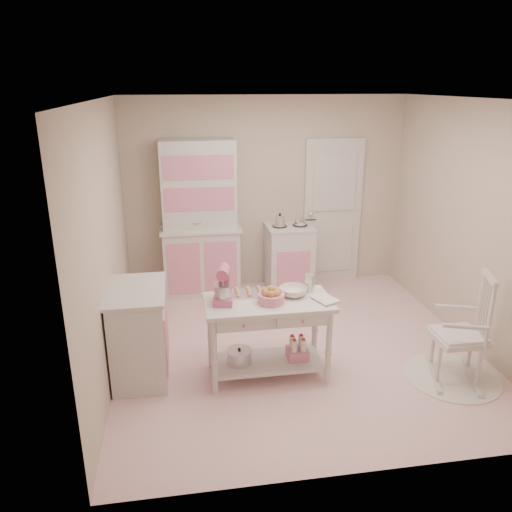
{
  "coord_description": "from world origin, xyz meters",
  "views": [
    {
      "loc": [
        -1.2,
        -4.71,
        2.75
      ],
      "look_at": [
        -0.44,
        0.02,
        1.08
      ],
      "focal_mm": 35.0,
      "sensor_mm": 36.0,
      "label": 1
    }
  ],
  "objects_px": {
    "hutch": "(200,220)",
    "stove": "(289,258)",
    "rocking_chair": "(459,327)",
    "bread_basket": "(271,298)",
    "work_table": "(268,338)",
    "base_cabinet": "(139,333)",
    "stand_mixer": "(223,286)"
  },
  "relations": [
    {
      "from": "base_cabinet",
      "to": "stand_mixer",
      "type": "distance_m",
      "value": 0.97
    },
    {
      "from": "hutch",
      "to": "base_cabinet",
      "type": "height_order",
      "value": "hutch"
    },
    {
      "from": "stand_mixer",
      "to": "hutch",
      "type": "bearing_deg",
      "value": 103.53
    },
    {
      "from": "stove",
      "to": "stand_mixer",
      "type": "xyz_separation_m",
      "value": [
        -1.1,
        -2.07,
        0.51
      ]
    },
    {
      "from": "base_cabinet",
      "to": "bread_basket",
      "type": "distance_m",
      "value": 1.33
    },
    {
      "from": "base_cabinet",
      "to": "bread_basket",
      "type": "xyz_separation_m",
      "value": [
        1.25,
        -0.24,
        0.39
      ]
    },
    {
      "from": "hutch",
      "to": "work_table",
      "type": "xyz_separation_m",
      "value": [
        0.52,
        -2.14,
        -0.64
      ]
    },
    {
      "from": "rocking_chair",
      "to": "stove",
      "type": "bearing_deg",
      "value": 132.98
    },
    {
      "from": "hutch",
      "to": "bread_basket",
      "type": "bearing_deg",
      "value": -76.2
    },
    {
      "from": "stove",
      "to": "work_table",
      "type": "bearing_deg",
      "value": -108.09
    },
    {
      "from": "stove",
      "to": "work_table",
      "type": "xyz_separation_m",
      "value": [
        -0.68,
        -2.09,
        -0.06
      ]
    },
    {
      "from": "hutch",
      "to": "stove",
      "type": "xyz_separation_m",
      "value": [
        1.2,
        -0.05,
        -0.58
      ]
    },
    {
      "from": "base_cabinet",
      "to": "work_table",
      "type": "bearing_deg",
      "value": -8.87
    },
    {
      "from": "hutch",
      "to": "stand_mixer",
      "type": "relative_size",
      "value": 6.12
    },
    {
      "from": "hutch",
      "to": "rocking_chair",
      "type": "xyz_separation_m",
      "value": [
        2.3,
        -2.48,
        -0.49
      ]
    },
    {
      "from": "hutch",
      "to": "stove",
      "type": "distance_m",
      "value": 1.33
    },
    {
      "from": "base_cabinet",
      "to": "rocking_chair",
      "type": "relative_size",
      "value": 0.84
    },
    {
      "from": "hutch",
      "to": "base_cabinet",
      "type": "xyz_separation_m",
      "value": [
        -0.71,
        -1.95,
        -0.58
      ]
    },
    {
      "from": "work_table",
      "to": "stove",
      "type": "bearing_deg",
      "value": 71.91
    },
    {
      "from": "stove",
      "to": "base_cabinet",
      "type": "bearing_deg",
      "value": -135.17
    },
    {
      "from": "stove",
      "to": "bread_basket",
      "type": "xyz_separation_m",
      "value": [
        -0.66,
        -2.14,
        0.39
      ]
    },
    {
      "from": "hutch",
      "to": "stand_mixer",
      "type": "bearing_deg",
      "value": -87.36
    },
    {
      "from": "hutch",
      "to": "rocking_chair",
      "type": "height_order",
      "value": "hutch"
    },
    {
      "from": "rocking_chair",
      "to": "work_table",
      "type": "relative_size",
      "value": 0.92
    },
    {
      "from": "base_cabinet",
      "to": "work_table",
      "type": "relative_size",
      "value": 0.77
    },
    {
      "from": "rocking_chair",
      "to": "bread_basket",
      "type": "bearing_deg",
      "value": -170.89
    },
    {
      "from": "rocking_chair",
      "to": "work_table",
      "type": "xyz_separation_m",
      "value": [
        -1.79,
        0.34,
        -0.15
      ]
    },
    {
      "from": "base_cabinet",
      "to": "rocking_chair",
      "type": "height_order",
      "value": "rocking_chair"
    },
    {
      "from": "base_cabinet",
      "to": "stand_mixer",
      "type": "bearing_deg",
      "value": -11.99
    },
    {
      "from": "hutch",
      "to": "base_cabinet",
      "type": "relative_size",
      "value": 2.26
    },
    {
      "from": "rocking_chair",
      "to": "stand_mixer",
      "type": "height_order",
      "value": "stand_mixer"
    },
    {
      "from": "hutch",
      "to": "bread_basket",
      "type": "height_order",
      "value": "hutch"
    }
  ]
}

